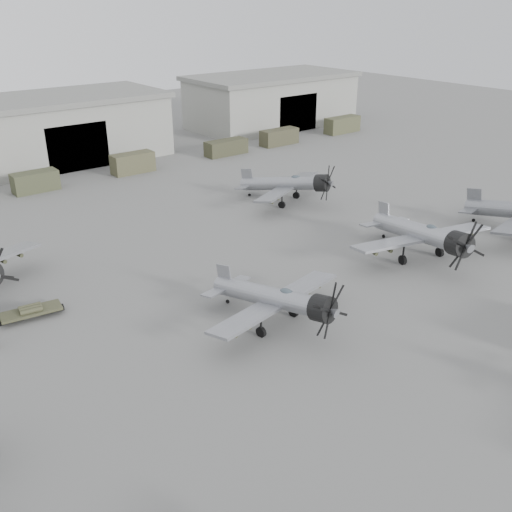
{
  "coord_description": "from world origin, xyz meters",
  "views": [
    {
      "loc": [
        -26.79,
        -15.92,
        20.73
      ],
      "look_at": [
        -2.09,
        15.47,
        2.5
      ],
      "focal_mm": 40.0,
      "sensor_mm": 36.0,
      "label": 1
    }
  ],
  "objects": [
    {
      "name": "support_truck_7",
      "position": [
        43.35,
        50.0,
        1.3
      ],
      "size": [
        6.48,
        2.2,
        2.59
      ],
      "primitive_type": "cube",
      "color": "#46482F",
      "rests_on": "ground"
    },
    {
      "name": "aircraft_far_1",
      "position": [
        12.93,
        28.47,
        2.21
      ],
      "size": [
        11.91,
        10.79,
        4.86
      ],
      "rotation": [
        0.0,
        0.0,
        0.41
      ],
      "color": "gray",
      "rests_on": "ground"
    },
    {
      "name": "aircraft_mid_2",
      "position": [
        11.96,
        10.18,
        2.4
      ],
      "size": [
        13.24,
        11.92,
        5.27
      ],
      "rotation": [
        0.0,
        0.0,
        -0.24
      ],
      "color": "#97999F",
      "rests_on": "ground"
    },
    {
      "name": "aircraft_mid_1",
      "position": [
        -4.69,
        9.58,
        2.12
      ],
      "size": [
        11.76,
        10.58,
        4.67
      ],
      "rotation": [
        0.0,
        0.0,
        0.18
      ],
      "color": "#92949A",
      "rests_on": "ground"
    },
    {
      "name": "support_truck_5",
      "position": [
        19.65,
        50.0,
        1.06
      ],
      "size": [
        6.32,
        2.2,
        2.12
      ],
      "primitive_type": "cube",
      "color": "#383925",
      "rests_on": "ground"
    },
    {
      "name": "support_truck_4",
      "position": [
        4.94,
        50.0,
        1.26
      ],
      "size": [
        5.44,
        2.2,
        2.52
      ],
      "primitive_type": "cube",
      "color": "#49472F",
      "rests_on": "ground"
    },
    {
      "name": "support_truck_6",
      "position": [
        29.59,
        50.0,
        1.18
      ],
      "size": [
        6.16,
        2.2,
        2.36
      ],
      "primitive_type": "cube",
      "color": "#3E3C28",
      "rests_on": "ground"
    },
    {
      "name": "hangar_right",
      "position": [
        38.0,
        61.96,
        4.37
      ],
      "size": [
        29.0,
        14.8,
        8.7
      ],
      "color": "gray",
      "rests_on": "ground"
    },
    {
      "name": "support_truck_3",
      "position": [
        -7.55,
        50.0,
        1.15
      ],
      "size": [
        5.13,
        2.2,
        2.31
      ],
      "primitive_type": "cube",
      "color": "#3E412A",
      "rests_on": "ground"
    },
    {
      "name": "hangar_center",
      "position": [
        0.0,
        61.96,
        4.37
      ],
      "size": [
        29.0,
        14.8,
        8.7
      ],
      "color": "gray",
      "rests_on": "ground"
    },
    {
      "name": "ground",
      "position": [
        0.0,
        0.0,
        0.0
      ],
      "size": [
        220.0,
        220.0,
        0.0
      ],
      "primitive_type": "plane",
      "color": "#5F5F5D",
      "rests_on": "ground"
    }
  ]
}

